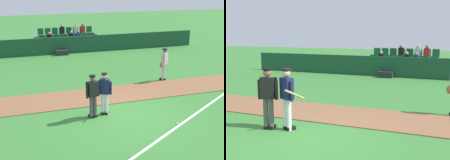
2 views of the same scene
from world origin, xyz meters
The scene contains 10 objects.
ground_plane centered at (0.00, 0.00, 0.00)m, with size 80.00×80.00×0.00m, color #387A33.
infield_dirt_path centered at (0.00, 2.57, 0.01)m, with size 28.00×2.28×0.03m, color brown.
foul_line_chalk centered at (3.00, -0.50, 0.01)m, with size 12.00×0.10×0.01m, color white.
dugout_fence centered at (0.00, 11.93, 0.62)m, with size 20.00×0.16×1.24m, color #19472D.
stadium_bleachers centered at (0.01, 13.38, 0.51)m, with size 5.00×2.10×1.90m.
batter_navy_jersey centered at (-0.72, 0.50, 0.97)m, with size 0.63×0.80×1.76m.
umpire_home_plate centered at (-1.25, 0.35, 1.00)m, with size 0.57×0.38×1.76m.
runner_grey_jersey centered at (3.60, 3.87, 0.96)m, with size 0.61×0.47×1.76m.
baseball centered at (1.63, -1.23, 0.04)m, with size 0.07×0.07×0.07m, color white.
equipment_bag centered at (-0.71, 11.48, 0.18)m, with size 0.90×0.36×0.36m, color #232328.
Camera 1 is at (-4.00, -10.72, 5.23)m, focal length 50.07 mm.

